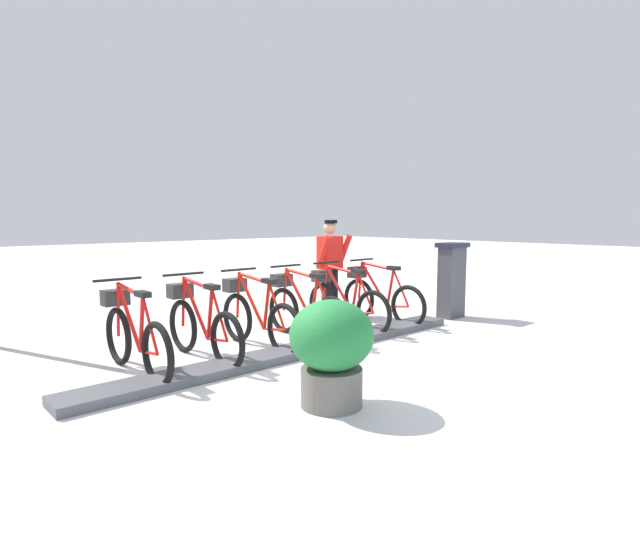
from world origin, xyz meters
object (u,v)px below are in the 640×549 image
bike_docked_3 (256,315)px  bike_docked_0 (379,296)px  worker_near_rack (330,264)px  bike_docked_5 (133,335)px  planter_bush (332,347)px  payment_kiosk (451,279)px  bike_docked_1 (344,302)px  bike_docked_4 (200,324)px  bike_docked_2 (303,308)px

bike_docked_3 → bike_docked_0: bearing=-90.0°
worker_near_rack → bike_docked_5: bearing=104.0°
planter_bush → payment_kiosk: bearing=-70.0°
payment_kiosk → worker_near_rack: worker_near_rack is taller
payment_kiosk → worker_near_rack: size_ratio=0.77×
payment_kiosk → worker_near_rack: (1.54, 1.38, 0.24)m
bike_docked_3 → payment_kiosk: bearing=-99.0°
payment_kiosk → bike_docked_0: bearing=64.5°
bike_docked_1 → bike_docked_5: same height
payment_kiosk → worker_near_rack: 2.08m
bike_docked_3 → bike_docked_4: 0.81m
bike_docked_1 → bike_docked_4: size_ratio=1.00×
bike_docked_2 → bike_docked_4: size_ratio=1.00×
bike_docked_0 → bike_docked_2: size_ratio=1.00×
bike_docked_3 → bike_docked_5: bearing=90.0°
bike_docked_0 → worker_near_rack: size_ratio=1.04×
bike_docked_1 → bike_docked_5: 3.23m
bike_docked_4 → bike_docked_5: 0.81m
payment_kiosk → bike_docked_2: (0.57, 2.81, -0.24)m
payment_kiosk → bike_docked_4: size_ratio=0.74×
bike_docked_4 → bike_docked_5: same height
bike_docked_2 → bike_docked_3: (0.00, 0.81, 0.00)m
bike_docked_0 → bike_docked_2: 1.61m
payment_kiosk → bike_docked_4: payment_kiosk is taller
bike_docked_2 → bike_docked_5: bearing=90.0°
bike_docked_0 → payment_kiosk: bearing=-115.5°
bike_docked_0 → bike_docked_5: (0.00, 4.04, 0.00)m
bike_docked_0 → bike_docked_1: 0.81m
bike_docked_3 → bike_docked_5: same height
bike_docked_5 → worker_near_rack: worker_near_rack is taller
payment_kiosk → bike_docked_4: 4.47m
bike_docked_1 → planter_bush: (-2.14, 2.29, 0.11)m
payment_kiosk → planter_bush: size_ratio=1.32×
bike_docked_4 → worker_near_rack: worker_near_rack is taller
payment_kiosk → bike_docked_3: (0.57, 3.62, -0.24)m
bike_docked_0 → bike_docked_4: 3.23m
bike_docked_2 → bike_docked_4: same height
bike_docked_0 → bike_docked_2: same height
bike_docked_1 → bike_docked_4: same height
bike_docked_1 → planter_bush: bearing=133.0°
bike_docked_5 → planter_bush: bike_docked_5 is taller
bike_docked_1 → bike_docked_3: 1.61m
bike_docked_4 → bike_docked_5: (0.00, 0.81, 0.00)m
bike_docked_1 → bike_docked_2: same height
bike_docked_0 → bike_docked_1: (0.00, 0.81, 0.00)m
bike_docked_1 → payment_kiosk: bearing=-105.9°
bike_docked_5 → payment_kiosk: bearing=-96.2°
bike_docked_5 → bike_docked_1: bearing=-90.0°
bike_docked_4 → worker_near_rack: (0.96, -3.05, 0.48)m
bike_docked_4 → bike_docked_1: bearing=-90.0°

